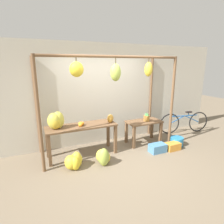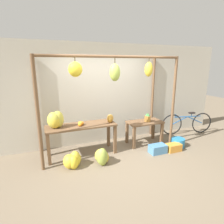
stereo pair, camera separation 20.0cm
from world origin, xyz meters
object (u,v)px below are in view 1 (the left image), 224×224
(banana_pile_on_table, at_px, (55,121))
(blue_bucket, at_px, (177,141))
(papaya_pile, at_px, (110,118))
(fruit_crate_purple, at_px, (173,146))
(banana_pile_ground_left, at_px, (74,161))
(pineapple_cluster, at_px, (147,117))
(fruit_crate_white, at_px, (158,148))
(orange_pile, at_px, (81,124))
(parked_bicycle, at_px, (184,122))
(banana_pile_ground_right, at_px, (103,157))

(banana_pile_on_table, distance_m, blue_bucket, 3.34)
(papaya_pile, bearing_deg, fruit_crate_purple, -21.99)
(banana_pile_ground_left, distance_m, blue_bucket, 2.91)
(pineapple_cluster, bearing_deg, fruit_crate_white, -94.17)
(orange_pile, relative_size, blue_bucket, 0.60)
(parked_bicycle, bearing_deg, orange_pile, -176.53)
(pineapple_cluster, bearing_deg, orange_pile, -179.68)
(banana_pile_ground_right, bearing_deg, fruit_crate_purple, -2.57)
(banana_pile_ground_right, distance_m, papaya_pile, 0.99)
(blue_bucket, height_order, fruit_crate_purple, blue_bucket)
(banana_pile_ground_right, height_order, blue_bucket, banana_pile_ground_right)
(pineapple_cluster, xyz_separation_m, fruit_crate_purple, (0.41, -0.68, -0.67))
(pineapple_cluster, height_order, parked_bicycle, pineapple_cluster)
(banana_pile_ground_left, xyz_separation_m, fruit_crate_white, (2.16, -0.11, -0.05))
(banana_pile_ground_left, relative_size, banana_pile_ground_right, 0.95)
(banana_pile_on_table, bearing_deg, parked_bicycle, 2.70)
(pineapple_cluster, distance_m, blue_bucket, 1.08)
(orange_pile, xyz_separation_m, pineapple_cluster, (1.90, 0.01, -0.06))
(banana_pile_ground_right, bearing_deg, blue_bucket, 2.13)
(papaya_pile, bearing_deg, pineapple_cluster, 2.73)
(banana_pile_on_table, relative_size, fruit_crate_purple, 1.17)
(banana_pile_on_table, height_order, banana_pile_ground_right, banana_pile_on_table)
(banana_pile_ground_right, distance_m, blue_bucket, 2.26)
(orange_pile, distance_m, fruit_crate_purple, 2.51)
(banana_pile_ground_left, height_order, parked_bicycle, parked_bicycle)
(orange_pile, relative_size, fruit_crate_purple, 0.55)
(banana_pile_on_table, bearing_deg, papaya_pile, -2.72)
(fruit_crate_white, relative_size, fruit_crate_purple, 1.11)
(orange_pile, bearing_deg, fruit_crate_white, -18.35)
(blue_bucket, bearing_deg, papaya_pile, 166.15)
(banana_pile_ground_left, height_order, papaya_pile, papaya_pile)
(pineapple_cluster, relative_size, banana_pile_ground_right, 0.50)
(banana_pile_ground_right, xyz_separation_m, fruit_crate_white, (1.51, -0.03, -0.06))
(parked_bicycle, bearing_deg, papaya_pile, -174.71)
(parked_bicycle, bearing_deg, blue_bucket, -143.05)
(papaya_pile, distance_m, fruit_crate_purple, 1.86)
(banana_pile_ground_right, relative_size, fruit_crate_purple, 1.28)
(banana_pile_ground_right, xyz_separation_m, fruit_crate_purple, (1.97, -0.09, -0.07))
(banana_pile_on_table, distance_m, parked_bicycle, 4.19)
(pineapple_cluster, bearing_deg, banana_pile_ground_right, -159.12)
(parked_bicycle, bearing_deg, banana_pile_ground_left, -169.51)
(pineapple_cluster, height_order, blue_bucket, pineapple_cluster)
(blue_bucket, height_order, parked_bicycle, parked_bicycle)
(banana_pile_ground_right, height_order, parked_bicycle, parked_bicycle)
(blue_bucket, distance_m, parked_bicycle, 1.21)
(pineapple_cluster, xyz_separation_m, parked_bicycle, (1.65, 0.20, -0.41))
(banana_pile_on_table, xyz_separation_m, fruit_crate_white, (2.44, -0.63, -0.87))
(orange_pile, height_order, fruit_crate_white, orange_pile)
(banana_pile_ground_left, bearing_deg, banana_pile_ground_right, -7.39)
(fruit_crate_white, xyz_separation_m, parked_bicycle, (1.70, 0.83, 0.25))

